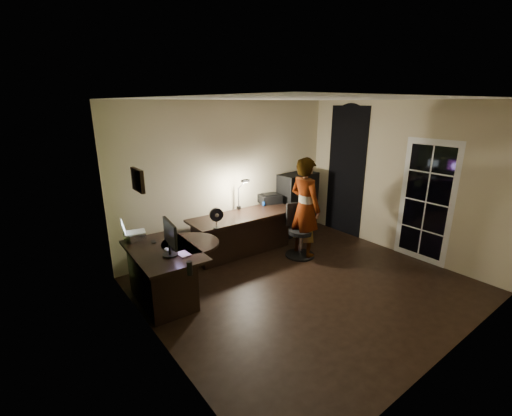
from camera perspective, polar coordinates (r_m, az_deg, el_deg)
floor at (r=5.38m, az=8.30°, el=-12.68°), size 4.50×4.00×0.01m
ceiling at (r=4.67m, az=9.78°, el=17.56°), size 4.50×4.00×0.01m
wall_back at (r=6.36m, az=-4.17°, el=5.28°), size 4.50×0.01×2.70m
wall_front at (r=3.83m, az=31.14°, el=-5.30°), size 4.50×0.01×2.70m
wall_left at (r=3.64m, az=-16.56°, el=-4.53°), size 0.01×4.00×2.70m
wall_right at (r=6.63m, az=22.68°, el=4.49°), size 0.01×4.00×2.70m
green_wall_overlay at (r=3.65m, az=-16.34°, el=-4.49°), size 0.00×4.00×2.70m
arched_doorway at (r=7.25m, az=14.76°, el=5.84°), size 0.01×0.90×2.60m
french_door at (r=6.43m, az=26.47°, el=0.89°), size 0.02×0.92×2.10m
framed_picture at (r=3.92m, az=-19.11°, el=4.41°), size 0.04×0.30×0.25m
desk_left at (r=4.96m, az=-14.91°, el=-10.73°), size 0.87×1.35×0.76m
desk_right at (r=6.21m, az=-1.98°, el=-4.37°), size 2.03×0.77×0.75m
cabinet at (r=7.23m, az=6.89°, el=0.80°), size 0.87×0.47×1.27m
laptop_stand at (r=5.22m, az=-19.55°, el=-4.46°), size 0.28×0.25×0.10m
laptop at (r=5.17m, az=-19.72°, el=-2.80°), size 0.38×0.36×0.22m
monitor at (r=4.53m, az=-14.24°, el=-5.71°), size 0.17×0.51×0.33m
mouse at (r=4.73m, az=-14.63°, el=-6.69°), size 0.09×0.12×0.04m
phone at (r=5.08m, az=-16.73°, el=-5.38°), size 0.08×0.13×0.01m
pen at (r=4.81m, az=-13.52°, el=-6.37°), size 0.03×0.16×0.01m
speaker at (r=4.02m, az=-11.01°, el=-9.81°), size 0.08×0.08×0.17m
notepad at (r=4.58m, az=-12.01°, el=-7.49°), size 0.15×0.20×0.01m
desk_fan at (r=5.40m, az=-6.65°, el=-1.68°), size 0.24×0.17×0.33m
headphones at (r=6.62m, az=1.84°, el=0.92°), size 0.23×0.15×0.10m
printer at (r=6.77m, az=2.32°, el=1.63°), size 0.48×0.41×0.18m
desk_lamp at (r=6.30m, az=-2.94°, el=2.57°), size 0.16×0.29×0.63m
office_chair at (r=6.12m, az=7.48°, el=-3.88°), size 0.67×0.67×0.94m
person at (r=6.05m, az=8.18°, el=0.04°), size 0.43×0.64×1.78m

